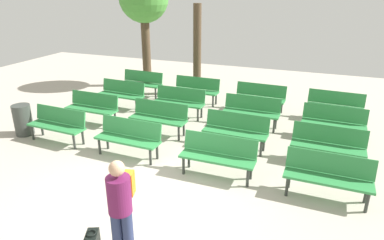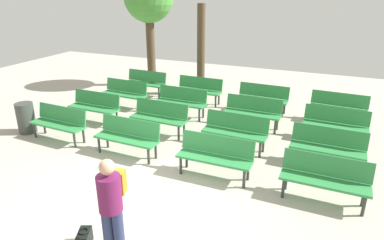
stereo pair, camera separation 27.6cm
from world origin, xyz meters
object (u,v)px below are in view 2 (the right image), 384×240
(bench_r1_c0, at_px, (95,105))
(bench_r3_c2, at_px, (263,97))
(tree_0, at_px, (149,0))
(handbag, at_px, (85,238))
(tree_1, at_px, (201,50))
(bench_r3_c3, at_px, (339,106))
(bench_r3_c1, at_px, (199,89))
(trash_bin, at_px, (26,118))
(bench_r2_c3, at_px, (336,123))
(visitor_with_backpack, at_px, (112,203))
(bench_r0_c0, at_px, (59,121))
(bench_r1_c1, at_px, (160,116))
(bench_r0_c3, at_px, (325,176))
(bench_r2_c0, at_px, (125,92))
(bench_r2_c2, at_px, (253,111))
(bench_r0_c2, at_px, (215,154))
(bench_r1_c2, at_px, (235,129))
(bench_r3_c0, at_px, (146,81))
(bench_r0_c1, at_px, (128,135))
(bench_r1_c3, at_px, (328,145))
(bench_r2_c1, at_px, (181,100))

(bench_r1_c0, distance_m, bench_r3_c2, 5.21)
(tree_0, xyz_separation_m, handbag, (3.63, -8.67, -3.17))
(tree_1, bearing_deg, bench_r3_c3, -13.48)
(bench_r3_c1, bearing_deg, trash_bin, -127.54)
(bench_r3_c1, bearing_deg, bench_r2_c3, -17.77)
(bench_r1_c0, relative_size, trash_bin, 1.91)
(bench_r1_c0, relative_size, visitor_with_backpack, 0.97)
(bench_r2_c3, xyz_separation_m, bench_r3_c2, (-2.21, 1.47, 0.00))
(tree_0, bearing_deg, trash_bin, -97.79)
(bench_r0_c0, bearing_deg, bench_r1_c1, 35.32)
(bench_r0_c3, relative_size, bench_r1_c0, 1.00)
(tree_1, bearing_deg, visitor_with_backpack, -76.93)
(bench_r2_c0, bearing_deg, bench_r3_c1, 34.71)
(bench_r1_c0, height_order, bench_r2_c2, same)
(bench_r0_c2, bearing_deg, bench_r3_c2, 89.16)
(bench_r3_c1, xyz_separation_m, trash_bin, (-3.43, -4.26, -0.08))
(bench_r1_c2, distance_m, handbag, 4.45)
(bench_r0_c2, relative_size, trash_bin, 1.90)
(bench_r0_c3, relative_size, bench_r3_c0, 0.99)
(bench_r2_c3, bearing_deg, bench_r0_c1, -146.96)
(bench_r1_c1, bearing_deg, bench_r3_c0, 128.12)
(bench_r0_c1, xyz_separation_m, bench_r0_c2, (2.24, -0.12, 0.00))
(bench_r2_c2, xyz_separation_m, bench_r2_c3, (2.19, -0.07, 0.00))
(bench_r2_c3, bearing_deg, bench_r2_c2, 179.71)
(bench_r2_c2, height_order, bench_r2_c3, same)
(bench_r2_c3, xyz_separation_m, tree_0, (-7.07, 2.95, 2.80))
(bench_r2_c2, relative_size, bench_r3_c3, 0.99)
(bench_r1_c3, height_order, bench_r2_c0, same)
(bench_r0_c3, height_order, bench_r3_c1, same)
(bench_r1_c0, xyz_separation_m, bench_r3_c1, (2.21, 2.82, 0.00))
(bench_r3_c0, xyz_separation_m, tree_0, (-0.46, 1.31, 2.80))
(bench_r0_c2, bearing_deg, bench_r0_c3, -1.47)
(bench_r3_c2, bearing_deg, bench_r1_c0, -145.74)
(bench_r2_c1, height_order, bench_r2_c3, same)
(bench_r1_c3, bearing_deg, trash_bin, -169.68)
(bench_r1_c2, distance_m, tree_1, 4.90)
(bench_r3_c0, bearing_deg, bench_r2_c0, -85.77)
(bench_r2_c3, distance_m, bench_r3_c2, 2.66)
(bench_r0_c0, distance_m, tree_1, 5.75)
(bench_r1_c1, distance_m, bench_r2_c1, 1.46)
(handbag, bearing_deg, tree_0, 112.74)
(bench_r2_c0, relative_size, bench_r3_c0, 1.00)
(tree_1, bearing_deg, handbag, -80.78)
(visitor_with_backpack, bearing_deg, bench_r2_c2, -112.23)
(bench_r0_c0, distance_m, bench_r3_c3, 7.88)
(bench_r0_c3, distance_m, bench_r3_c1, 6.23)
(bench_r1_c1, bearing_deg, trash_bin, -155.65)
(bench_r0_c0, bearing_deg, bench_r1_c2, 19.14)
(bench_r3_c0, relative_size, visitor_with_backpack, 0.98)
(bench_r0_c0, xyz_separation_m, bench_r2_c3, (6.66, 2.72, 0.00))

